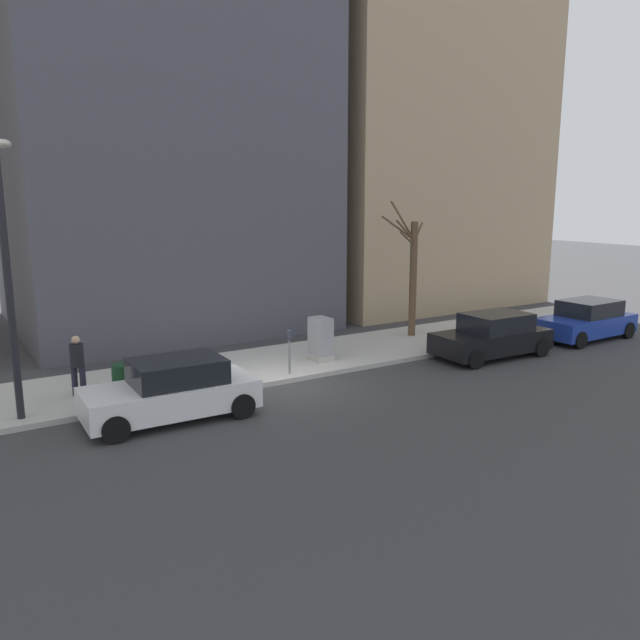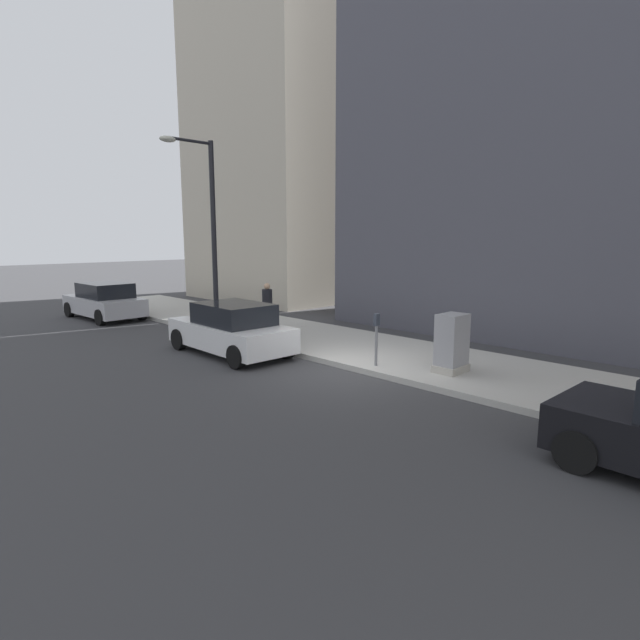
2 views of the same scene
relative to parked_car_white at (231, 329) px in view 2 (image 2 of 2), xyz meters
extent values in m
plane|color=#38383A|center=(1.07, -3.58, -0.74)|extent=(120.00, 120.00, 0.00)
cube|color=#B2AFA8|center=(3.07, -3.58, -0.66)|extent=(4.00, 36.00, 0.15)
cylinder|color=black|center=(-0.74, -9.77, -0.42)|extent=(0.24, 0.65, 0.64)
cylinder|color=black|center=(0.96, -9.82, -0.42)|extent=(0.24, 0.65, 0.64)
cube|color=white|center=(0.00, 0.05, -0.17)|extent=(1.90, 4.24, 0.70)
cube|color=black|center=(0.00, -0.15, 0.48)|extent=(1.65, 2.24, 0.60)
cylinder|color=black|center=(-0.81, 1.62, -0.42)|extent=(0.23, 0.64, 0.64)
cylinder|color=black|center=(0.89, 1.58, -0.42)|extent=(0.23, 0.64, 0.64)
cylinder|color=black|center=(-0.88, -1.48, -0.42)|extent=(0.23, 0.64, 0.64)
cylinder|color=black|center=(0.81, -1.52, -0.42)|extent=(0.23, 0.64, 0.64)
cube|color=#B7B7BC|center=(-0.09, 9.14, -0.17)|extent=(1.96, 4.27, 0.70)
cube|color=black|center=(-0.08, 8.94, 0.48)|extent=(1.68, 2.26, 0.60)
cylinder|color=black|center=(-0.99, 10.65, -0.42)|extent=(0.24, 0.65, 0.64)
cylinder|color=black|center=(0.70, 10.72, -0.42)|extent=(0.24, 0.65, 0.64)
cylinder|color=black|center=(-0.88, 7.55, -0.42)|extent=(0.24, 0.65, 0.64)
cylinder|color=black|center=(0.82, 7.62, -0.42)|extent=(0.24, 0.65, 0.64)
cylinder|color=slate|center=(1.52, -4.19, -0.06)|extent=(0.07, 0.07, 1.05)
cube|color=#2D333D|center=(1.52, -4.19, 0.61)|extent=(0.14, 0.10, 0.30)
cube|color=#A8A399|center=(2.37, -5.85, -0.50)|extent=(0.83, 0.61, 0.18)
cube|color=#939399|center=(2.37, -5.85, 0.22)|extent=(0.75, 0.55, 1.25)
cylinder|color=black|center=(1.62, 3.27, 2.66)|extent=(0.18, 0.18, 6.50)
cylinder|color=black|center=(0.82, 3.27, 5.81)|extent=(1.60, 0.10, 0.10)
ellipsoid|color=beige|center=(0.02, 3.27, 5.76)|extent=(0.56, 0.32, 0.20)
cylinder|color=#14381E|center=(1.97, 0.69, -0.14)|extent=(0.56, 0.56, 0.90)
cylinder|color=#1E1E2D|center=(2.78, 1.77, -0.18)|extent=(0.16, 0.16, 0.82)
cylinder|color=#1E1E2D|center=(2.62, 1.59, -0.18)|extent=(0.16, 0.16, 0.82)
cylinder|color=black|center=(2.70, 1.68, 0.54)|extent=(0.36, 0.36, 0.62)
sphere|color=tan|center=(2.70, 1.68, 0.96)|extent=(0.22, 0.22, 0.22)
cube|color=#BCB29E|center=(11.08, 9.57, 9.88)|extent=(9.01, 9.01, 21.24)
camera|label=1|loc=(-14.48, 4.80, 4.72)|focal=35.00mm
camera|label=2|loc=(-8.24, -12.02, 2.69)|focal=28.00mm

